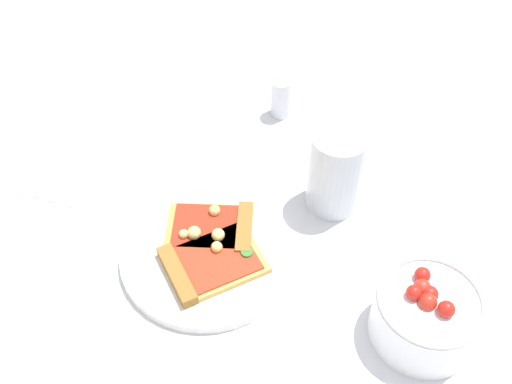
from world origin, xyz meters
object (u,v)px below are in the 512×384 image
(soda_glass, at_px, (336,172))
(paper_napkin, at_px, (68,164))
(pepper_shaker, at_px, (281,95))
(plate, at_px, (208,254))
(salad_bowl, at_px, (426,314))
(pizza_slice_near, at_px, (207,264))
(pizza_slice_far, at_px, (215,228))

(soda_glass, relative_size, paper_napkin, 0.85)
(soda_glass, bearing_deg, pepper_shaker, -45.21)
(plate, relative_size, soda_glass, 1.81)
(salad_bowl, distance_m, soda_glass, 0.23)
(salad_bowl, height_order, paper_napkin, salad_bowl)
(soda_glass, bearing_deg, salad_bowl, 138.30)
(salad_bowl, xyz_separation_m, pepper_shaker, (0.31, -0.29, -0.00))
(plate, distance_m, salad_bowl, 0.29)
(pepper_shaker, bearing_deg, plate, 95.08)
(plate, height_order, salad_bowl, salad_bowl)
(paper_napkin, xyz_separation_m, pepper_shaker, (-0.24, -0.24, 0.04))
(pizza_slice_near, bearing_deg, pepper_shaker, -83.20)
(pepper_shaker, bearing_deg, paper_napkin, 44.79)
(pizza_slice_near, height_order, pizza_slice_far, pizza_slice_far)
(pizza_slice_near, bearing_deg, pizza_slice_far, -72.55)
(pizza_slice_far, distance_m, pepper_shaker, 0.27)
(pizza_slice_near, bearing_deg, plate, -61.15)
(paper_napkin, bearing_deg, soda_glass, -165.62)
(paper_napkin, bearing_deg, pepper_shaker, -135.21)
(pizza_slice_far, bearing_deg, salad_bowl, 175.52)
(plate, bearing_deg, salad_bowl, -177.90)
(salad_bowl, height_order, pepper_shaker, salad_bowl)
(paper_napkin, height_order, pepper_shaker, pepper_shaker)
(pizza_slice_near, xyz_separation_m, soda_glass, (-0.10, -0.18, 0.04))
(salad_bowl, relative_size, pepper_shaker, 1.62)
(pizza_slice_near, height_order, pepper_shaker, pepper_shaker)
(pizza_slice_near, distance_m, pepper_shaker, 0.33)
(soda_glass, bearing_deg, pizza_slice_far, 46.97)
(pizza_slice_near, bearing_deg, paper_napkin, -16.65)
(pizza_slice_far, xyz_separation_m, salad_bowl, (-0.29, 0.02, 0.02))
(soda_glass, xyz_separation_m, pepper_shaker, (0.14, -0.14, -0.02))
(salad_bowl, bearing_deg, soda_glass, -41.70)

